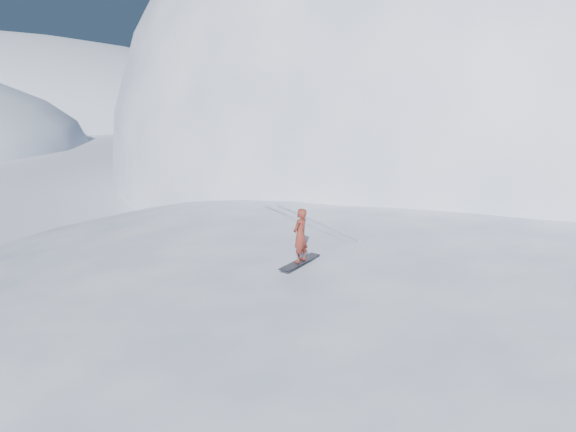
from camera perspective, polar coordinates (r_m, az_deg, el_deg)
name	(u,v)px	position (r m, az deg, el deg)	size (l,w,h in m)	color
ground	(405,324)	(16.72, 12.88, -11.63)	(400.00, 400.00, 0.00)	white
near_ridge	(384,286)	(19.53, 10.62, -7.61)	(36.00, 28.00, 4.80)	white
summit_peak	(457,166)	(49.61, 18.27, 5.25)	(60.00, 56.00, 56.00)	white
peak_shoulder	(373,187)	(38.06, 9.46, 3.21)	(28.00, 24.00, 18.00)	white
wind_bumps	(358,301)	(18.11, 7.73, -9.29)	(16.00, 14.40, 1.00)	white
snowboard	(300,262)	(14.44, 1.36, -5.10)	(1.68, 0.31, 0.03)	black
snowboarder	(300,235)	(14.20, 1.37, -2.16)	(0.55, 0.36, 1.52)	maroon
board_tracks	(307,220)	(18.84, 2.11, -0.43)	(1.38, 5.95, 0.04)	silver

